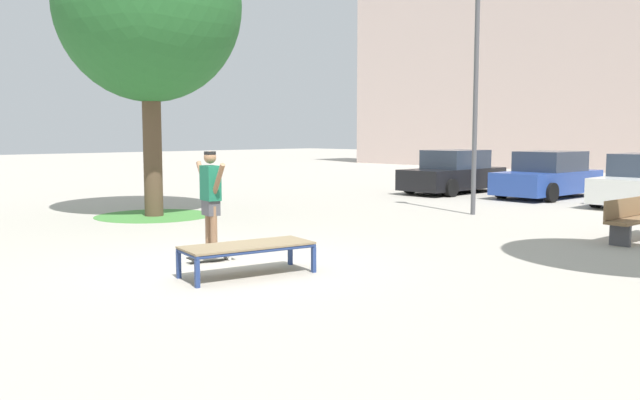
% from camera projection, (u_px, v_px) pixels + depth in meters
% --- Properties ---
extents(ground_plane, '(120.00, 120.00, 0.00)m').
position_uv_depth(ground_plane, '(233.00, 265.00, 10.38)').
color(ground_plane, '#B2AA9E').
extents(skate_box, '(1.16, 2.02, 0.46)m').
position_uv_depth(skate_box, '(247.00, 247.00, 9.56)').
color(skate_box, navy).
rests_on(skate_box, ground).
extents(skateboard, '(0.35, 0.82, 0.09)m').
position_uv_depth(skateboard, '(212.00, 257.00, 10.63)').
color(skateboard, black).
rests_on(skateboard, ground).
extents(skater, '(0.99, 0.34, 1.69)m').
position_uv_depth(skater, '(211.00, 196.00, 10.53)').
color(skater, '#8E6647').
rests_on(skater, skateboard).
extents(tree_near_left, '(4.54, 4.54, 7.61)m').
position_uv_depth(tree_near_left, '(149.00, 5.00, 16.06)').
color(tree_near_left, brown).
rests_on(tree_near_left, ground).
extents(grass_patch_near_left, '(2.93, 2.93, 0.01)m').
position_uv_depth(grass_patch_near_left, '(154.00, 216.00, 16.58)').
color(grass_patch_near_left, '#47893D').
rests_on(grass_patch_near_left, ground).
extents(car_black, '(2.01, 4.25, 1.50)m').
position_uv_depth(car_black, '(454.00, 173.00, 22.99)').
color(car_black, black).
rests_on(car_black, ground).
extents(car_blue, '(2.10, 4.29, 1.50)m').
position_uv_depth(car_blue, '(548.00, 176.00, 21.26)').
color(car_blue, '#28479E').
rests_on(car_blue, ground).
extents(light_post, '(0.36, 0.36, 5.83)m').
position_uv_depth(light_post, '(476.00, 63.00, 16.46)').
color(light_post, '#4C4C51').
rests_on(light_post, ground).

